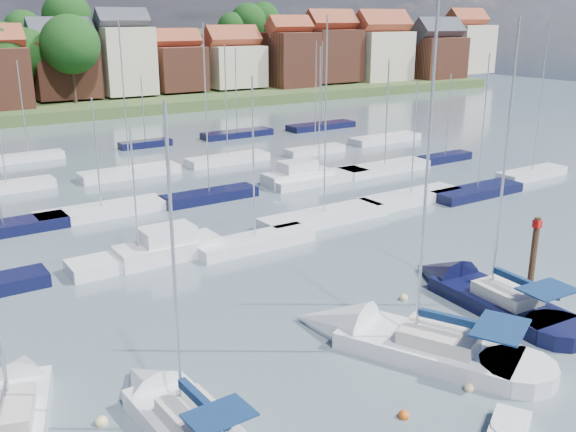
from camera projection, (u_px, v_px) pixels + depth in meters
ground at (136, 185)px, 61.96m from camera, size 260.00×260.00×0.00m
sailboat_left at (175, 414)px, 25.70m from camera, size 3.15×10.37×14.02m
sailboat_centre at (392, 340)px, 31.66m from camera, size 8.88×13.48×17.93m
sailboat_navy at (477, 293)px, 36.98m from camera, size 4.08×12.52×17.04m
sailboat_far at (14, 407)px, 26.20m from camera, size 5.81×10.87×13.99m
timber_piling at (531, 272)px, 37.00m from camera, size 0.40×0.40×7.05m
buoy_c at (404, 418)px, 26.09m from camera, size 0.47×0.47×0.47m
buoy_d at (469, 390)px, 27.98m from camera, size 0.45×0.45×0.45m
buoy_e at (404, 300)px, 36.94m from camera, size 0.49×0.49×0.49m
buoy_h at (102, 424)px, 25.66m from camera, size 0.51×0.51×0.51m
marina_field at (175, 189)px, 58.98m from camera, size 79.62×41.41×15.93m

